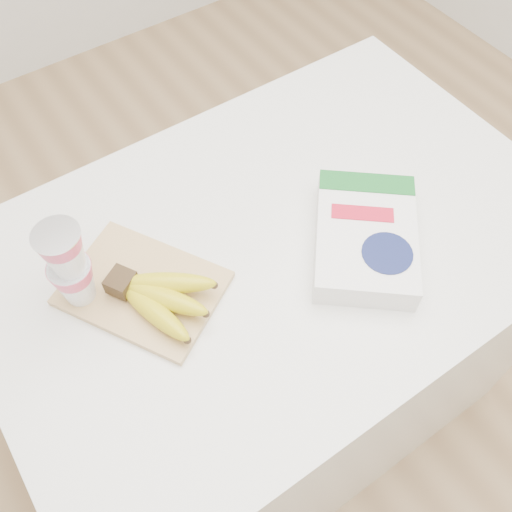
% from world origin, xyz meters
% --- Properties ---
extents(room, '(4.00, 4.00, 4.00)m').
position_xyz_m(room, '(0.00, 0.00, 1.35)').
color(room, tan).
rests_on(room, ground).
extents(table, '(1.17, 0.78, 0.88)m').
position_xyz_m(table, '(0.00, 0.00, 0.44)').
color(table, white).
rests_on(table, ground).
extents(cutting_board, '(0.32, 0.34, 0.01)m').
position_xyz_m(cutting_board, '(-0.28, 0.04, 0.89)').
color(cutting_board, tan).
rests_on(cutting_board, table).
extents(bananas, '(0.18, 0.20, 0.06)m').
position_xyz_m(bananas, '(-0.27, -0.01, 0.92)').
color(bananas, '#382816').
rests_on(bananas, cutting_board).
extents(yogurt_stack, '(0.08, 0.08, 0.18)m').
position_xyz_m(yogurt_stack, '(-0.37, 0.09, 0.99)').
color(yogurt_stack, white).
rests_on(yogurt_stack, cutting_board).
extents(cereal_box, '(0.32, 0.33, 0.06)m').
position_xyz_m(cereal_box, '(0.12, -0.11, 0.91)').
color(cereal_box, white).
rests_on(cereal_box, table).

